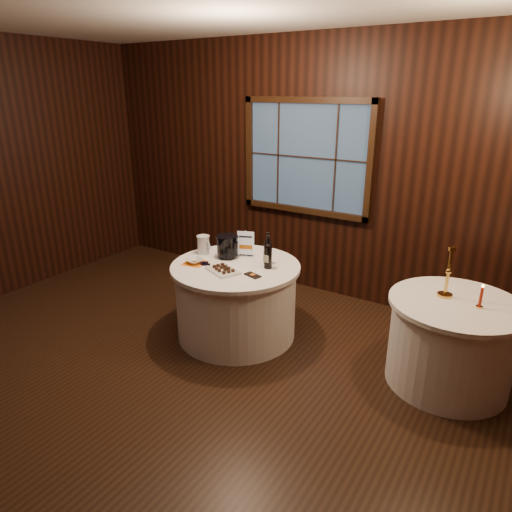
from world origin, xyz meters
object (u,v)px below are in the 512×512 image
Objects in this scene: chocolate_box at (253,275)px; glass_pitcher at (204,245)px; red_candle at (481,298)px; port_bottle_left at (268,250)px; chocolate_plate at (223,270)px; brass_candlestick at (447,279)px; main_table at (236,300)px; side_table at (450,343)px; ice_bucket at (227,246)px; grape_bunch at (205,264)px; cracker_bowl at (195,261)px; sign_stand at (246,248)px; port_bottle_right at (268,254)px.

glass_pitcher reaches higher than chocolate_box.
glass_pitcher is 0.98× the size of red_candle.
port_bottle_left is 0.84× the size of chocolate_plate.
main_table is at bearing -169.23° from brass_candlestick.
glass_pitcher is 0.45× the size of brass_candlestick.
main_table is at bearing -171.47° from side_table.
grape_bunch is at bearing -100.36° from ice_bucket.
sign_stand is at bearing 54.11° from cracker_bowl.
chocolate_box is 1.03× the size of grape_bunch.
brass_candlestick reaches higher than port_bottle_left.
port_bottle_left is at bearing 122.73° from port_bottle_right.
sign_stand reaches higher than chocolate_plate.
ice_bucket is 0.33m from grape_bunch.
brass_candlestick is at bearing 33.31° from chocolate_box.
sign_stand is 0.30m from port_bottle_left.
brass_candlestick reaches higher than red_candle.
brass_candlestick is at bearing 10.77° from main_table.
main_table is 7.98× the size of chocolate_box.
cracker_bowl is (-0.68, -0.29, -0.12)m from port_bottle_right.
ice_bucket is 1.45× the size of chocolate_box.
port_bottle_left is at bearing 38.26° from grape_bunch.
cracker_bowl reaches higher than main_table.
ice_bucket is 0.29m from glass_pitcher.
brass_candlestick is at bearing -17.83° from sign_stand.
glass_pitcher is (-2.47, -0.21, 0.48)m from side_table.
main_table is 0.51m from chocolate_box.
glass_pitcher is at bearing -179.60° from port_bottle_right.
port_bottle_right is at bearing -43.63° from sign_stand.
chocolate_box is 0.83× the size of glass_pitcher.
brass_candlestick is at bearing 16.70° from chocolate_plate.
brass_candlestick is at bearing 8.56° from port_bottle_right.
ice_bucket is at bearing 119.70° from chocolate_plate.
port_bottle_right is 2.05× the size of chocolate_box.
sign_stand is 1.44× the size of glass_pitcher.
sign_stand is at bearing -178.80° from side_table.
port_bottle_right is (-1.69, -0.19, 0.52)m from side_table.
ice_bucket is 0.61× the size of chocolate_plate.
chocolate_plate is at bearing -104.31° from sign_stand.
ice_bucket is at bearing -176.18° from red_candle.
sign_stand is 0.73× the size of chocolate_plate.
glass_pitcher is at bearing -173.57° from brass_candlestick.
red_candle is (0.28, -0.07, -0.08)m from brass_candlestick.
ice_bucket reaches higher than chocolate_plate.
cracker_bowl is at bearing -168.52° from side_table.
cracker_bowl reaches higher than side_table.
port_bottle_right is at bearing 27.04° from grape_bunch.
red_candle is (1.92, 0.08, -0.06)m from port_bottle_left.
cracker_bowl is 0.38× the size of brass_candlestick.
sign_stand is 2.22m from red_candle.
sign_stand is at bearing 65.84° from grape_bunch.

